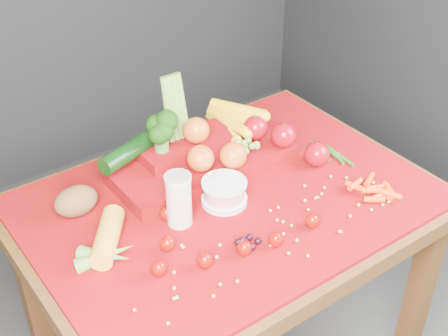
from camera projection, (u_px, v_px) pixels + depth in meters
table at (228, 229)px, 1.73m from camera, size 1.10×0.80×0.75m
red_cloth at (228, 200)px, 1.67m from camera, size 1.05×0.75×0.01m
milk_glass at (179, 198)px, 1.54m from camera, size 0.07×0.07×0.14m
yogurt_bowl at (224, 191)px, 1.64m from camera, size 0.12×0.12×0.07m
strawberry_scatter at (219, 241)px, 1.50m from camera, size 0.44×0.28×0.05m
dark_grape_cluster at (250, 244)px, 1.50m from camera, size 0.06×0.05×0.03m
soybean_scatter at (276, 237)px, 1.54m from camera, size 0.84×0.24×0.01m
corn_ear at (106, 250)px, 1.47m from camera, size 0.25×0.26×0.06m
potato at (76, 201)px, 1.60m from camera, size 0.12×0.08×0.08m
baby_carrot_pile at (374, 189)px, 1.68m from camera, size 0.17×0.17×0.03m
green_bean_pile at (330, 154)px, 1.84m from camera, size 0.14×0.12×0.01m
produce_mound at (207, 149)px, 1.76m from camera, size 0.60×0.37×0.27m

